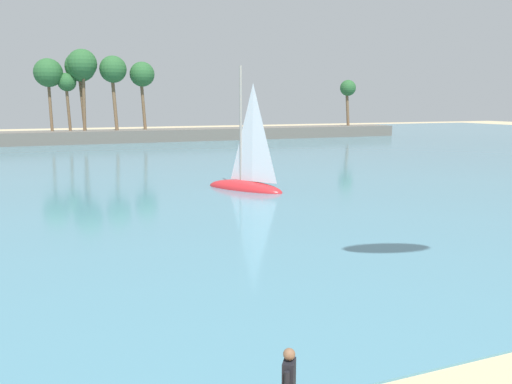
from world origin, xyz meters
The scene contains 3 objects.
sea centered at (0.00, 64.53, 0.03)m, with size 220.00×111.76×0.06m, color teal.
palm_headland centered at (1.52, 80.54, 3.06)m, with size 107.15×6.14×13.15m.
sailboat_mid_bay centered at (8.49, 33.04, 0.84)m, with size 4.58×6.07×8.68m.
Camera 1 is at (-4.72, 0.06, 5.80)m, focal length 37.87 mm.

